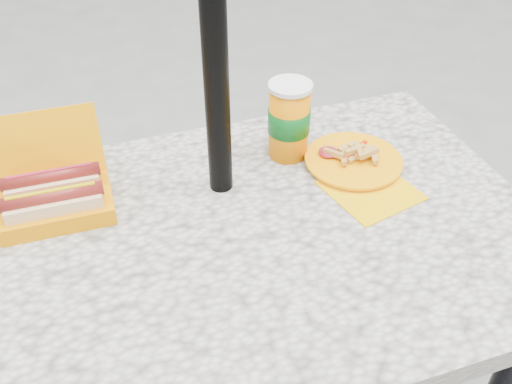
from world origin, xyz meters
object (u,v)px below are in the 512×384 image
object	(u,v)px
umbrella_pole	(214,33)
soda_cup	(289,120)
fries_plate	(354,162)
hotdog_box	(55,196)

from	to	relation	value
umbrella_pole	soda_cup	distance (m)	0.32
fries_plate	soda_cup	xyz separation A→B (m)	(-0.13, 0.09, 0.08)
umbrella_pole	hotdog_box	distance (m)	0.46
fries_plate	soda_cup	world-z (taller)	soda_cup
umbrella_pole	hotdog_box	world-z (taller)	umbrella_pole
hotdog_box	soda_cup	size ratio (longest dim) A/B	1.24
fries_plate	umbrella_pole	bearing A→B (deg)	174.92
soda_cup	umbrella_pole	bearing A→B (deg)	-159.74
umbrella_pole	hotdog_box	bearing A→B (deg)	175.36
fries_plate	soda_cup	size ratio (longest dim) A/B	1.73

